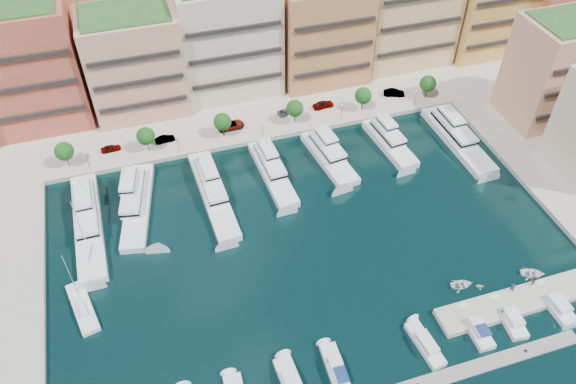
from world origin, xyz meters
name	(u,v)px	position (x,y,z in m)	size (l,w,h in m)	color
ground	(310,244)	(0.00, 0.00, 0.00)	(400.00, 400.00, 0.00)	black
north_quay	(230,66)	(0.00, 62.00, 0.00)	(220.00, 64.00, 2.00)	#9E998E
finger_pier	(528,300)	(30.00, -22.00, 0.00)	(32.00, 5.00, 2.00)	#9E998E
apartment_1	(29,65)	(-44.00, 51.99, 14.31)	(20.00, 16.50, 26.80)	#B94D3D
apartment_2	(134,62)	(-23.00, 49.99, 12.31)	(20.00, 15.50, 22.80)	tan
apartment_3	(227,37)	(-2.00, 51.99, 13.81)	(22.00, 16.50, 25.80)	beige
apartment_4	(322,30)	(20.00, 49.99, 12.81)	(20.00, 15.50, 23.80)	#CF724D
apartment_5	(406,7)	(42.00, 51.99, 14.31)	(22.00, 16.50, 26.80)	tan
apartment_6	(489,6)	(64.00, 49.99, 12.31)	(20.00, 15.50, 22.80)	#C88249
apartment_east_a	(558,70)	(62.00, 19.99, 12.31)	(18.00, 14.50, 22.80)	tan
tree_0	(64,151)	(-40.00, 33.50, 4.74)	(3.80, 3.80, 5.65)	#473323
tree_1	(146,136)	(-24.00, 33.50, 4.74)	(3.80, 3.80, 5.65)	#473323
tree_2	(222,122)	(-8.00, 33.50, 4.74)	(3.80, 3.80, 5.65)	#473323
tree_3	(295,108)	(8.00, 33.50, 4.74)	(3.80, 3.80, 5.65)	#473323
tree_4	(363,96)	(24.00, 33.50, 4.74)	(3.80, 3.80, 5.65)	#473323
tree_5	(428,84)	(40.00, 33.50, 4.74)	(3.80, 3.80, 5.65)	#473323
lamppost_0	(87,158)	(-36.00, 31.20, 3.83)	(0.30, 0.30, 4.20)	black
lamppost_1	(177,141)	(-18.00, 31.20, 3.83)	(0.30, 0.30, 4.20)	black
lamppost_2	(262,125)	(0.00, 31.20, 3.83)	(0.30, 0.30, 4.20)	black
lamppost_3	(342,110)	(18.00, 31.20, 3.83)	(0.30, 0.30, 4.20)	black
lamppost_4	(416,95)	(36.00, 31.20, 3.83)	(0.30, 0.30, 4.20)	black
yacht_0	(87,220)	(-37.31, 16.77, 1.21)	(5.09, 26.77, 7.30)	white
yacht_1	(137,202)	(-28.09, 18.77, 1.09)	(8.80, 22.65, 7.30)	white
yacht_2	(212,190)	(-13.88, 17.68, 1.21)	(5.37, 24.88, 7.30)	white
yacht_3	(272,169)	(-1.28, 19.90, 1.21)	(5.16, 20.05, 7.30)	white
yacht_4	(328,155)	(11.17, 20.78, 1.09)	(6.95, 18.30, 7.30)	white
yacht_5	(389,140)	(25.07, 21.38, 1.21)	(5.93, 16.98, 7.30)	white
yacht_6	(456,136)	(39.45, 18.41, 1.21)	(5.58, 23.22, 7.30)	white
cruiser_3	(292,384)	(-11.22, -24.59, 0.55)	(3.23, 8.69, 2.55)	white
cruiser_4	(337,371)	(-4.38, -24.62, 0.57)	(2.85, 8.84, 2.66)	white
cruiser_6	(425,345)	(10.01, -24.59, 0.55)	(3.20, 8.39, 2.55)	white
cruiser_7	(477,329)	(18.82, -24.60, 0.57)	(2.81, 7.33, 2.66)	white
cruiser_8	(511,319)	(24.90, -24.58, 0.55)	(3.40, 7.47, 2.55)	white
cruiser_9	(557,306)	(33.37, -24.58, 0.55)	(2.90, 7.57, 2.55)	white
sailboat_1	(83,308)	(-39.22, -2.10, 0.30)	(5.06, 11.04, 13.20)	white
sailboat_2	(90,254)	(-37.40, 9.05, 0.32)	(4.62, 8.70, 13.20)	white
tender_2	(533,273)	(33.65, -17.80, 0.42)	(2.89, 4.05, 0.84)	white
tender_0	(462,285)	(21.04, -16.26, 0.39)	(2.69, 3.77, 0.78)	white
tender_3	(536,274)	(34.20, -18.04, 0.38)	(1.26, 1.46, 0.77)	beige
tender_1	(480,286)	(23.79, -17.40, 0.37)	(1.20, 1.39, 0.73)	beige
car_0	(111,148)	(-31.47, 35.68, 1.68)	(1.60, 3.97, 1.35)	gray
car_1	(165,139)	(-20.27, 35.32, 1.69)	(1.46, 4.18, 1.38)	gray
car_2	(231,125)	(-5.91, 35.66, 1.83)	(2.75, 5.97, 1.66)	gray
car_3	(287,111)	(7.29, 37.08, 1.67)	(1.88, 4.62, 1.34)	gray
car_4	(323,104)	(15.91, 36.89, 1.83)	(1.97, 4.89, 1.67)	gray
car_5	(394,93)	(33.29, 36.35, 1.79)	(1.68, 4.82, 1.59)	gray
person_0	(513,287)	(27.74, -20.15, 1.99)	(0.72, 0.47, 1.98)	#283051
person_1	(533,281)	(31.62, -20.00, 1.94)	(0.91, 0.71, 1.87)	brown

